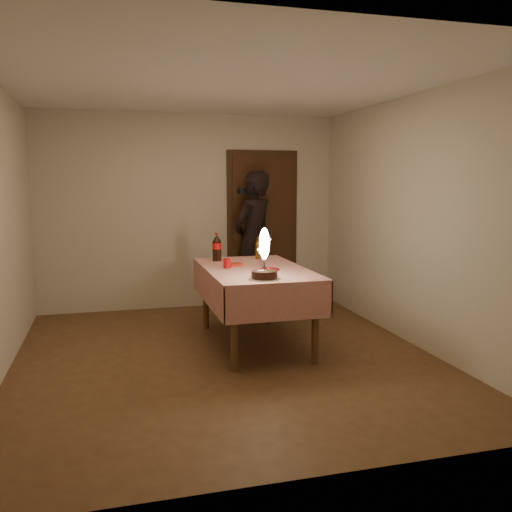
{
  "coord_description": "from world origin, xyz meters",
  "views": [
    {
      "loc": [
        -1.06,
        -5.01,
        1.73
      ],
      "look_at": [
        0.38,
        0.3,
        0.95
      ],
      "focal_mm": 38.0,
      "sensor_mm": 36.0,
      "label": 1
    }
  ],
  "objects_px": {
    "dining_table": "(255,278)",
    "photographer": "(254,241)",
    "red_cup": "(227,263)",
    "amber_bottle_right": "(258,249)",
    "birthday_cake": "(264,264)",
    "red_plate": "(269,269)",
    "clear_cup": "(263,263)",
    "cola_bottle": "(217,247)"
  },
  "relations": [
    {
      "from": "dining_table",
      "to": "photographer",
      "type": "bearing_deg",
      "value": 75.53
    },
    {
      "from": "red_cup",
      "to": "amber_bottle_right",
      "type": "xyz_separation_m",
      "value": [
        0.49,
        0.56,
        0.07
      ]
    },
    {
      "from": "photographer",
      "to": "dining_table",
      "type": "bearing_deg",
      "value": -104.47
    },
    {
      "from": "birthday_cake",
      "to": "red_plate",
      "type": "xyz_separation_m",
      "value": [
        0.19,
        0.48,
        -0.13
      ]
    },
    {
      "from": "red_plate",
      "to": "red_cup",
      "type": "relative_size",
      "value": 2.2
    },
    {
      "from": "red_plate",
      "to": "clear_cup",
      "type": "xyz_separation_m",
      "value": [
        -0.01,
        0.2,
        0.04
      ]
    },
    {
      "from": "cola_bottle",
      "to": "amber_bottle_right",
      "type": "relative_size",
      "value": 1.25
    },
    {
      "from": "red_cup",
      "to": "cola_bottle",
      "type": "relative_size",
      "value": 0.31
    },
    {
      "from": "birthday_cake",
      "to": "photographer",
      "type": "height_order",
      "value": "photographer"
    },
    {
      "from": "dining_table",
      "to": "amber_bottle_right",
      "type": "distance_m",
      "value": 0.69
    },
    {
      "from": "dining_table",
      "to": "clear_cup",
      "type": "bearing_deg",
      "value": 24.36
    },
    {
      "from": "amber_bottle_right",
      "to": "birthday_cake",
      "type": "bearing_deg",
      "value": -102.9
    },
    {
      "from": "dining_table",
      "to": "amber_bottle_right",
      "type": "height_order",
      "value": "amber_bottle_right"
    },
    {
      "from": "red_plate",
      "to": "clear_cup",
      "type": "height_order",
      "value": "clear_cup"
    },
    {
      "from": "red_plate",
      "to": "photographer",
      "type": "bearing_deg",
      "value": 80.51
    },
    {
      "from": "red_plate",
      "to": "clear_cup",
      "type": "relative_size",
      "value": 2.44
    },
    {
      "from": "red_cup",
      "to": "cola_bottle",
      "type": "height_order",
      "value": "cola_bottle"
    },
    {
      "from": "cola_bottle",
      "to": "amber_bottle_right",
      "type": "bearing_deg",
      "value": 4.48
    },
    {
      "from": "cola_bottle",
      "to": "photographer",
      "type": "distance_m",
      "value": 1.12
    },
    {
      "from": "clear_cup",
      "to": "red_plate",
      "type": "bearing_deg",
      "value": -88.29
    },
    {
      "from": "photographer",
      "to": "birthday_cake",
      "type": "bearing_deg",
      "value": -102.31
    },
    {
      "from": "dining_table",
      "to": "red_cup",
      "type": "xyz_separation_m",
      "value": [
        -0.28,
        0.05,
        0.16
      ]
    },
    {
      "from": "birthday_cake",
      "to": "clear_cup",
      "type": "bearing_deg",
      "value": 75.03
    },
    {
      "from": "amber_bottle_right",
      "to": "clear_cup",
      "type": "bearing_deg",
      "value": -100.39
    },
    {
      "from": "red_plate",
      "to": "amber_bottle_right",
      "type": "bearing_deg",
      "value": 82.72
    },
    {
      "from": "red_cup",
      "to": "cola_bottle",
      "type": "xyz_separation_m",
      "value": [
        -0.01,
        0.53,
        0.1
      ]
    },
    {
      "from": "clear_cup",
      "to": "cola_bottle",
      "type": "bearing_deg",
      "value": 126.02
    },
    {
      "from": "dining_table",
      "to": "clear_cup",
      "type": "xyz_separation_m",
      "value": [
        0.1,
        0.05,
        0.15
      ]
    },
    {
      "from": "dining_table",
      "to": "birthday_cake",
      "type": "relative_size",
      "value": 3.64
    },
    {
      "from": "clear_cup",
      "to": "photographer",
      "type": "relative_size",
      "value": 0.05
    },
    {
      "from": "birthday_cake",
      "to": "amber_bottle_right",
      "type": "height_order",
      "value": "birthday_cake"
    },
    {
      "from": "birthday_cake",
      "to": "photographer",
      "type": "distance_m",
      "value": 2.17
    },
    {
      "from": "red_cup",
      "to": "cola_bottle",
      "type": "distance_m",
      "value": 0.54
    },
    {
      "from": "red_cup",
      "to": "photographer",
      "type": "bearing_deg",
      "value": 65.13
    },
    {
      "from": "cola_bottle",
      "to": "photographer",
      "type": "bearing_deg",
      "value": 53.51
    },
    {
      "from": "dining_table",
      "to": "red_plate",
      "type": "height_order",
      "value": "red_plate"
    },
    {
      "from": "clear_cup",
      "to": "amber_bottle_right",
      "type": "distance_m",
      "value": 0.59
    },
    {
      "from": "birthday_cake",
      "to": "amber_bottle_right",
      "type": "bearing_deg",
      "value": 77.1
    },
    {
      "from": "amber_bottle_right",
      "to": "photographer",
      "type": "relative_size",
      "value": 0.14
    },
    {
      "from": "red_cup",
      "to": "photographer",
      "type": "relative_size",
      "value": 0.05
    },
    {
      "from": "birthday_cake",
      "to": "red_cup",
      "type": "height_order",
      "value": "birthday_cake"
    },
    {
      "from": "red_plate",
      "to": "cola_bottle",
      "type": "xyz_separation_m",
      "value": [
        -0.39,
        0.74,
        0.15
      ]
    }
  ]
}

